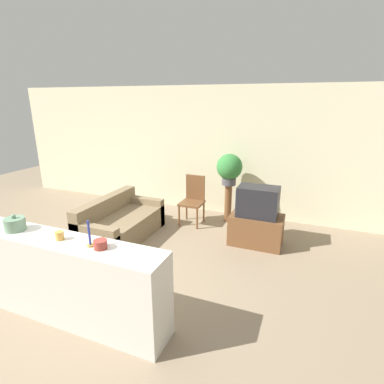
{
  "coord_description": "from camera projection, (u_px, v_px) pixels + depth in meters",
  "views": [
    {
      "loc": [
        2.57,
        -2.66,
        2.42
      ],
      "look_at": [
        0.69,
        2.02,
        0.85
      ],
      "focal_mm": 28.0,
      "sensor_mm": 36.0,
      "label": 1
    }
  ],
  "objects": [
    {
      "name": "coffee_tin",
      "position": [
        100.0,
        244.0,
        3.0
      ],
      "size": [
        0.14,
        0.14,
        0.09
      ],
      "color": "#99382D",
      "rests_on": "foreground_counter"
    },
    {
      "name": "candle_jar",
      "position": [
        60.0,
        236.0,
        3.19
      ],
      "size": [
        0.09,
        0.09,
        0.09
      ],
      "color": "gold",
      "rests_on": "foreground_counter"
    },
    {
      "name": "wall_back",
      "position": [
        187.0,
        150.0,
        6.63
      ],
      "size": [
        9.0,
        0.06,
        2.7
      ],
      "color": "beige",
      "rests_on": "ground_plane"
    },
    {
      "name": "tv_stand",
      "position": [
        256.0,
        230.0,
        5.17
      ],
      "size": [
        0.89,
        0.54,
        0.52
      ],
      "color": "brown",
      "rests_on": "ground_plane"
    },
    {
      "name": "candlestick",
      "position": [
        90.0,
        238.0,
        3.03
      ],
      "size": [
        0.07,
        0.07,
        0.28
      ],
      "color": "#B7933D",
      "rests_on": "foreground_counter"
    },
    {
      "name": "foreground_counter",
      "position": [
        54.0,
        276.0,
        3.41
      ],
      "size": [
        2.8,
        0.44,
        0.98
      ],
      "color": "silver",
      "rests_on": "ground_plane"
    },
    {
      "name": "decorative_bowl",
      "position": [
        15.0,
        224.0,
        3.42
      ],
      "size": [
        0.23,
        0.23,
        0.2
      ],
      "color": "gray",
      "rests_on": "foreground_counter"
    },
    {
      "name": "wooden_chair",
      "position": [
        193.0,
        198.0,
        5.99
      ],
      "size": [
        0.44,
        0.44,
        0.97
      ],
      "color": "brown",
      "rests_on": "ground_plane"
    },
    {
      "name": "ground_plane",
      "position": [
        88.0,
        289.0,
        3.99
      ],
      "size": [
        14.0,
        14.0,
        0.0
      ],
      "primitive_type": "plane",
      "color": "gray"
    },
    {
      "name": "potted_plant",
      "position": [
        229.0,
        168.0,
        5.9
      ],
      "size": [
        0.51,
        0.51,
        0.62
      ],
      "color": "#4C4C51",
      "rests_on": "plant_stand"
    },
    {
      "name": "plant_stand",
      "position": [
        228.0,
        203.0,
        6.11
      ],
      "size": [
        0.14,
        0.14,
        0.78
      ],
      "color": "brown",
      "rests_on": "ground_plane"
    },
    {
      "name": "television",
      "position": [
        258.0,
        201.0,
        5.02
      ],
      "size": [
        0.68,
        0.43,
        0.51
      ],
      "color": "#232328",
      "rests_on": "tv_stand"
    },
    {
      "name": "couch",
      "position": [
        120.0,
        224.0,
        5.4
      ],
      "size": [
        0.86,
        1.65,
        0.73
      ],
      "color": "#847051",
      "rests_on": "ground_plane"
    }
  ]
}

